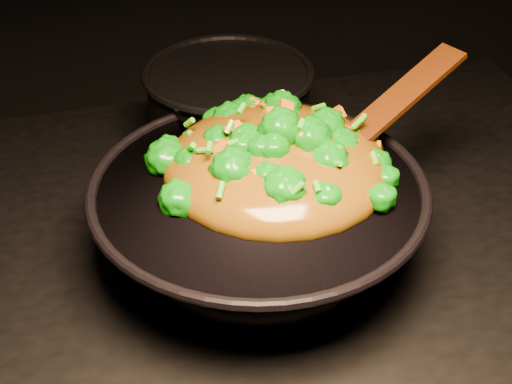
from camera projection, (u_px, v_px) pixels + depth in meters
name	position (u px, v px, depth m)	size (l,w,h in m)	color
wok	(258.00, 222.00, 0.78)	(0.35, 0.35, 0.10)	black
stir_fry	(277.00, 137.00, 0.75)	(0.25, 0.25, 0.09)	#0D7C08
spatula	(382.00, 114.00, 0.80)	(0.24, 0.04, 0.01)	#350E03
back_pot	(229.00, 110.00, 0.96)	(0.21, 0.21, 0.12)	black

